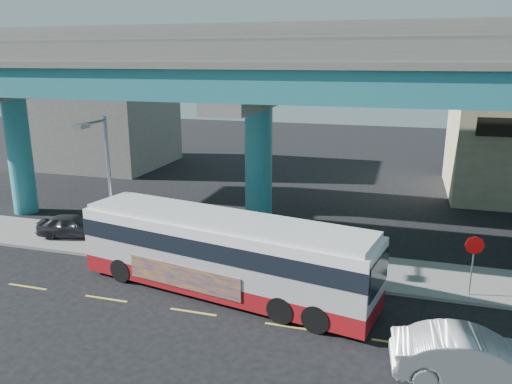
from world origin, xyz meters
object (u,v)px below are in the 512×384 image
(stop_sign, at_px, (474,253))
(street_lamp, at_px, (102,168))
(transit_bus, at_px, (224,251))
(parked_car, at_px, (72,225))
(sedan, at_px, (473,358))

(stop_sign, bearing_deg, street_lamp, -161.66)
(transit_bus, bearing_deg, stop_sign, 24.33)
(parked_car, bearing_deg, street_lamp, -134.46)
(sedan, relative_size, stop_sign, 1.94)
(street_lamp, bearing_deg, sedan, -17.94)
(parked_car, bearing_deg, sedan, -125.18)
(parked_car, bearing_deg, transit_bus, -124.74)
(transit_bus, height_order, street_lamp, street_lamp)
(street_lamp, height_order, stop_sign, street_lamp)
(sedan, xyz_separation_m, stop_sign, (0.56, 6.02, 1.24))
(sedan, xyz_separation_m, parked_car, (-20.05, 7.37, -0.03))
(transit_bus, relative_size, parked_car, 3.41)
(sedan, bearing_deg, parked_car, 63.73)
(transit_bus, distance_m, stop_sign, 10.43)
(street_lamp, distance_m, stop_sign, 17.17)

